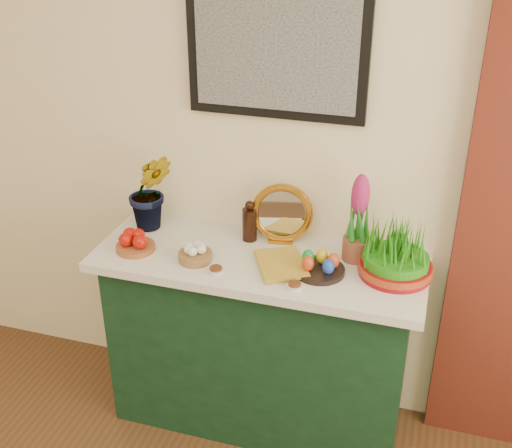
{
  "coord_description": "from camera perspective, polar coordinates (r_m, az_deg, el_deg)",
  "views": [
    {
      "loc": [
        0.69,
        -0.23,
        2.27
      ],
      "look_at": [
        0.03,
        1.95,
        1.07
      ],
      "focal_mm": 45.0,
      "sensor_mm": 36.0,
      "label": 1
    }
  ],
  "objects": [
    {
      "name": "apple_bowl",
      "position": [
        2.79,
        -10.7,
        -1.63
      ],
      "size": [
        0.2,
        0.2,
        0.08
      ],
      "color": "#984F2B",
      "rests_on": "tablecloth"
    },
    {
      "name": "hyacinth_green",
      "position": [
        2.87,
        -9.46,
        3.95
      ],
      "size": [
        0.3,
        0.29,
        0.48
      ],
      "primitive_type": "imported",
      "rotation": [
        0.0,
        0.0,
        0.46
      ],
      "color": "#21801F",
      "rests_on": "tablecloth"
    },
    {
      "name": "wheatgrass_sabzeh",
      "position": [
        2.59,
        12.43,
        -2.43
      ],
      "size": [
        0.3,
        0.3,
        0.24
      ],
      "color": "maroon",
      "rests_on": "tablecloth"
    },
    {
      "name": "vinegar_cruet",
      "position": [
        2.8,
        -0.57,
        0.11
      ],
      "size": [
        0.06,
        0.06,
        0.19
      ],
      "color": "black",
      "rests_on": "tablecloth"
    },
    {
      "name": "egg_plate",
      "position": [
        2.6,
        5.67,
        -3.72
      ],
      "size": [
        0.25,
        0.25,
        0.09
      ],
      "color": "black",
      "rests_on": "tablecloth"
    },
    {
      "name": "spice_dish_left",
      "position": [
        2.6,
        -3.59,
        -4.12
      ],
      "size": [
        0.06,
        0.06,
        0.03
      ],
      "color": "silver",
      "rests_on": "tablecloth"
    },
    {
      "name": "spice_dish_right",
      "position": [
        2.5,
        3.44,
        -5.5
      ],
      "size": [
        0.06,
        0.06,
        0.03
      ],
      "color": "silver",
      "rests_on": "tablecloth"
    },
    {
      "name": "sideboard",
      "position": [
        2.97,
        0.29,
        -10.65
      ],
      "size": [
        1.3,
        0.45,
        0.85
      ],
      "primitive_type": "cube",
      "color": "#143720",
      "rests_on": "ground"
    },
    {
      "name": "hyacinth_pink",
      "position": [
        2.64,
        9.09,
        0.18
      ],
      "size": [
        0.12,
        0.12,
        0.38
      ],
      "color": "brown",
      "rests_on": "tablecloth"
    },
    {
      "name": "tablecloth",
      "position": [
        2.72,
        0.31,
        -3.27
      ],
      "size": [
        1.4,
        0.55,
        0.04
      ],
      "primitive_type": "cube",
      "color": "silver",
      "rests_on": "sideboard"
    },
    {
      "name": "book",
      "position": [
        2.61,
        0.25,
        -3.74
      ],
      "size": [
        0.26,
        0.3,
        0.03
      ],
      "primitive_type": "imported",
      "rotation": [
        0.0,
        0.0,
        0.48
      ],
      "color": "gold",
      "rests_on": "tablecloth"
    },
    {
      "name": "mirror",
      "position": [
        2.77,
        2.33,
        0.88
      ],
      "size": [
        0.27,
        0.1,
        0.27
      ],
      "color": "#B47A21",
      "rests_on": "tablecloth"
    },
    {
      "name": "garlic_basket",
      "position": [
        2.68,
        -5.43,
        -2.64
      ],
      "size": [
        0.14,
        0.14,
        0.08
      ],
      "color": "olive",
      "rests_on": "tablecloth"
    }
  ]
}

